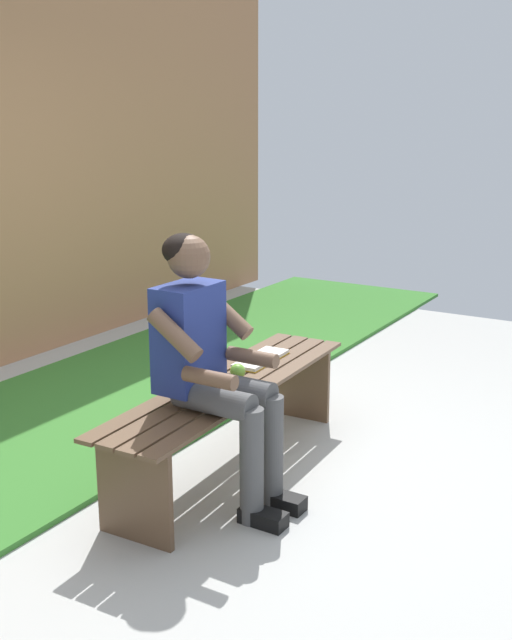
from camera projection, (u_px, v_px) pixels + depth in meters
name	position (u px, v px, depth m)	size (l,w,h in m)	color
grass_strip	(64.00, 420.00, 4.65)	(9.00, 1.70, 0.03)	#387A2D
bench_near	(231.00, 403.00, 3.95)	(1.89, 0.50, 0.48)	brown
person_seated	(211.00, 358.00, 3.54)	(0.50, 0.69, 1.28)	navy
apple	(238.00, 371.00, 3.96)	(0.08, 0.08, 0.08)	#72B738
book_open	(261.00, 359.00, 4.26)	(0.42, 0.17, 0.02)	white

